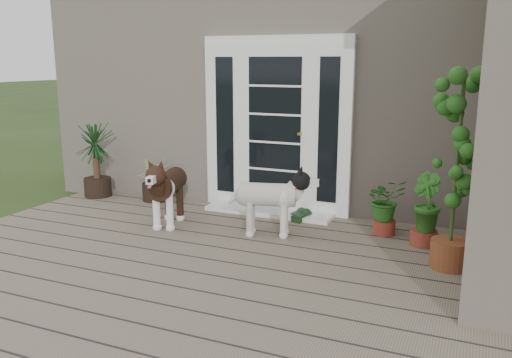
% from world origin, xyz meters
% --- Properties ---
extents(deck, '(6.20, 4.60, 0.12)m').
position_xyz_m(deck, '(0.00, 0.40, 0.06)').
color(deck, '#6B5B4C').
rests_on(deck, ground).
extents(house_main, '(7.40, 4.00, 3.10)m').
position_xyz_m(house_main, '(0.00, 4.65, 1.55)').
color(house_main, '#665E54').
rests_on(house_main, ground).
extents(door_unit, '(1.90, 0.14, 2.15)m').
position_xyz_m(door_unit, '(-0.20, 2.60, 1.19)').
color(door_unit, white).
rests_on(door_unit, deck).
extents(door_step, '(1.60, 0.40, 0.05)m').
position_xyz_m(door_step, '(-0.20, 2.40, 0.14)').
color(door_step, white).
rests_on(door_step, deck).
extents(brindle_dog, '(0.57, 0.92, 0.71)m').
position_xyz_m(brindle_dog, '(-1.08, 1.50, 0.48)').
color(brindle_dog, '#311D12').
rests_on(brindle_dog, deck).
extents(white_dog, '(0.86, 0.53, 0.66)m').
position_xyz_m(white_dog, '(0.10, 1.61, 0.45)').
color(white_dog, white).
rests_on(white_dog, deck).
extents(spider_plant, '(0.77, 0.77, 0.64)m').
position_xyz_m(spider_plant, '(-1.85, 2.38, 0.44)').
color(spider_plant, '#708D56').
rests_on(spider_plant, deck).
extents(yucca, '(0.94, 0.94, 1.02)m').
position_xyz_m(yucca, '(-2.72, 2.25, 0.63)').
color(yucca, black).
rests_on(yucca, deck).
extents(herb_a, '(0.58, 0.58, 0.54)m').
position_xyz_m(herb_a, '(1.25, 2.15, 0.39)').
color(herb_a, '#164F1B').
rests_on(herb_a, deck).
extents(herb_b, '(0.50, 0.50, 0.54)m').
position_xyz_m(herb_b, '(1.68, 1.95, 0.39)').
color(herb_b, '#2B5D1A').
rests_on(herb_b, deck).
extents(herb_c, '(0.44, 0.44, 0.48)m').
position_xyz_m(herb_c, '(2.22, 2.40, 0.36)').
color(herb_c, '#25601B').
rests_on(herb_c, deck).
extents(sapling, '(0.71, 0.71, 1.84)m').
position_xyz_m(sapling, '(1.97, 1.42, 1.04)').
color(sapling, '#26611B').
rests_on(sapling, deck).
extents(clog_left, '(0.18, 0.29, 0.08)m').
position_xyz_m(clog_left, '(0.18, 2.40, 0.16)').
color(clog_left, '#15361D').
rests_on(clog_left, deck).
extents(clog_right, '(0.23, 0.36, 0.10)m').
position_xyz_m(clog_right, '(0.26, 2.28, 0.17)').
color(clog_right, black).
rests_on(clog_right, deck).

